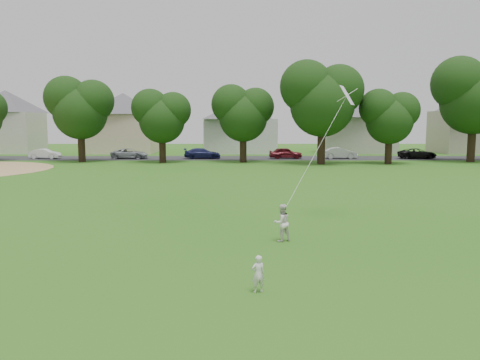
{
  "coord_description": "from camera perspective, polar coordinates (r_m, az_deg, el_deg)",
  "views": [
    {
      "loc": [
        -0.34,
        -12.52,
        4.07
      ],
      "look_at": [
        -0.28,
        2.0,
        2.3
      ],
      "focal_mm": 35.0,
      "sensor_mm": 36.0,
      "label": 1
    }
  ],
  "objects": [
    {
      "name": "tree_row",
      "position": [
        49.12,
        5.16,
        9.45
      ],
      "size": [
        82.4,
        9.44,
        11.23
      ],
      "color": "black",
      "rests_on": "ground"
    },
    {
      "name": "parked_cars",
      "position": [
        53.69,
        2.45,
        3.26
      ],
      "size": [
        63.83,
        2.08,
        1.29
      ],
      "color": "black",
      "rests_on": "ground"
    },
    {
      "name": "ground",
      "position": [
        13.17,
        1.26,
        -11.05
      ],
      "size": [
        160.0,
        160.0,
        0.0
      ],
      "primitive_type": "plane",
      "color": "#286216",
      "rests_on": "ground"
    },
    {
      "name": "kite",
      "position": [
        18.05,
        9.44,
        3.72
      ],
      "size": [
        1.95,
        2.48,
        6.54
      ],
      "color": "white",
      "rests_on": "ground"
    },
    {
      "name": "older_boy",
      "position": [
        16.26,
        5.12,
        -5.22
      ],
      "size": [
        0.79,
        0.72,
        1.3
      ],
      "primitive_type": "imported",
      "rotation": [
        0.0,
        0.0,
        3.6
      ],
      "color": "white",
      "rests_on": "ground"
    },
    {
      "name": "street",
      "position": [
        54.67,
        0.12,
        2.69
      ],
      "size": [
        90.0,
        7.0,
        0.01
      ],
      "primitive_type": "cube",
      "color": "#2D2D30",
      "rests_on": "ground"
    },
    {
      "name": "house_row",
      "position": [
        64.59,
        2.36,
        7.73
      ],
      "size": [
        77.07,
        14.13,
        10.47
      ],
      "color": "beige",
      "rests_on": "ground"
    },
    {
      "name": "toddler",
      "position": [
        11.49,
        2.22,
        -11.37
      ],
      "size": [
        0.39,
        0.33,
        0.92
      ],
      "primitive_type": "imported",
      "rotation": [
        0.0,
        0.0,
        3.51
      ],
      "color": "silver",
      "rests_on": "ground"
    }
  ]
}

